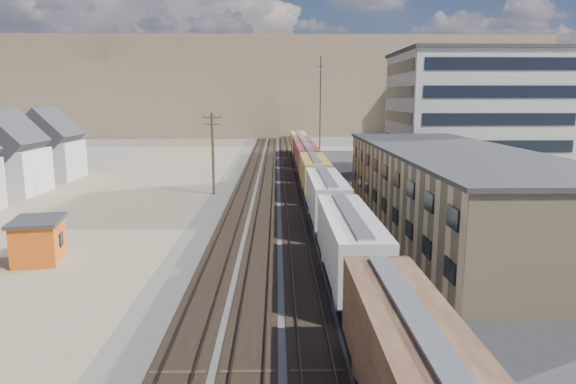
{
  "coord_description": "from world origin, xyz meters",
  "views": [
    {
      "loc": [
        -0.7,
        -20.24,
        11.67
      ],
      "look_at": [
        0.31,
        27.17,
        3.0
      ],
      "focal_mm": 32.0,
      "sensor_mm": 36.0,
      "label": 1
    }
  ],
  "objects_px": {
    "utility_pole_north": "(213,152)",
    "parked_car_blue": "(432,180)",
    "freight_train": "(320,183)",
    "maintenance_shed": "(39,240)"
  },
  "relations": [
    {
      "from": "utility_pole_north",
      "to": "parked_car_blue",
      "type": "height_order",
      "value": "utility_pole_north"
    },
    {
      "from": "utility_pole_north",
      "to": "parked_car_blue",
      "type": "xyz_separation_m",
      "value": [
        28.77,
        5.87,
        -4.49
      ]
    },
    {
      "from": "maintenance_shed",
      "to": "freight_train",
      "type": "bearing_deg",
      "value": 38.92
    },
    {
      "from": "freight_train",
      "to": "maintenance_shed",
      "type": "bearing_deg",
      "value": -141.08
    },
    {
      "from": "maintenance_shed",
      "to": "parked_car_blue",
      "type": "xyz_separation_m",
      "value": [
        38.21,
        31.99,
        -0.81
      ]
    },
    {
      "from": "freight_train",
      "to": "utility_pole_north",
      "type": "height_order",
      "value": "utility_pole_north"
    },
    {
      "from": "freight_train",
      "to": "utility_pole_north",
      "type": "xyz_separation_m",
      "value": [
        -12.3,
        8.57,
        2.5
      ]
    },
    {
      "from": "freight_train",
      "to": "maintenance_shed",
      "type": "xyz_separation_m",
      "value": [
        -21.73,
        -17.55,
        -1.17
      ]
    },
    {
      "from": "freight_train",
      "to": "utility_pole_north",
      "type": "relative_size",
      "value": 11.97
    },
    {
      "from": "parked_car_blue",
      "to": "utility_pole_north",
      "type": "bearing_deg",
      "value": 134.58
    }
  ]
}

